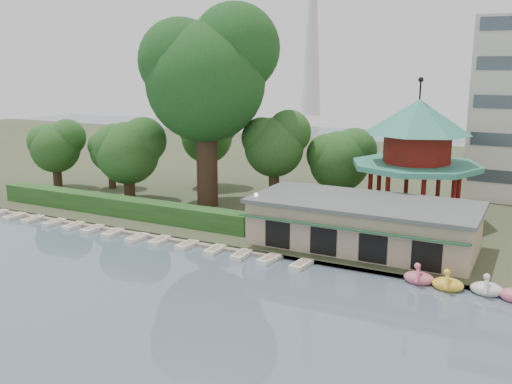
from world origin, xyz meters
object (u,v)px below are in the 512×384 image
Objects in this scene: boathouse at (363,223)px; pavilion at (417,148)px; big_tree at (208,71)px; dock at (120,229)px.

pavilion reaches higher than boathouse.
boathouse is at bearing -18.30° from big_tree.
pavilion is (24.00, 14.80, 7.36)m from dock.
boathouse is 11.43m from pavilion.
big_tree is at bearing 161.70° from boathouse.
big_tree is (-18.83, 6.23, 12.23)m from boathouse.
dock is 22.62m from boathouse.
pavilion reaches higher than dock.
big_tree reaches higher than dock.
pavilion is 22.34m from big_tree.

